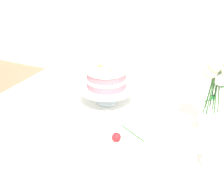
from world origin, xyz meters
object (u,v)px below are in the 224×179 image
object	(u,v)px
dining_table	(115,132)
teacup	(211,162)
layer_cake	(106,77)
flower_vase	(212,94)
cake_stand	(107,89)
fallen_rose	(117,137)

from	to	relation	value
dining_table	teacup	xyz separation A→B (m)	(0.45, -0.17, 0.12)
layer_cake	teacup	xyz separation A→B (m)	(0.55, -0.28, -0.13)
layer_cake	flower_vase	bearing A→B (deg)	-7.18
cake_stand	teacup	size ratio (longest dim) A/B	2.29
cake_stand	fallen_rose	size ratio (longest dim) A/B	2.08
dining_table	fallen_rose	bearing A→B (deg)	-63.69
teacup	cake_stand	bearing A→B (deg)	152.89
cake_stand	fallen_rose	xyz separation A→B (m)	(0.18, -0.27, -0.06)
dining_table	fallen_rose	world-z (taller)	fallen_rose
dining_table	flower_vase	world-z (taller)	flower_vase
flower_vase	fallen_rose	world-z (taller)	flower_vase
cake_stand	dining_table	bearing A→B (deg)	-48.38
dining_table	layer_cake	xyz separation A→B (m)	(-0.10, 0.11, 0.24)
teacup	fallen_rose	size ratio (longest dim) A/B	0.91
layer_cake	flower_vase	world-z (taller)	flower_vase
dining_table	flower_vase	bearing A→B (deg)	6.08
cake_stand	teacup	distance (m)	0.62
layer_cake	fallen_rose	world-z (taller)	layer_cake
fallen_rose	dining_table	bearing A→B (deg)	116.31
layer_cake	cake_stand	bearing A→B (deg)	110.14
cake_stand	layer_cake	bearing A→B (deg)	-69.86
flower_vase	cake_stand	bearing A→B (deg)	172.82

